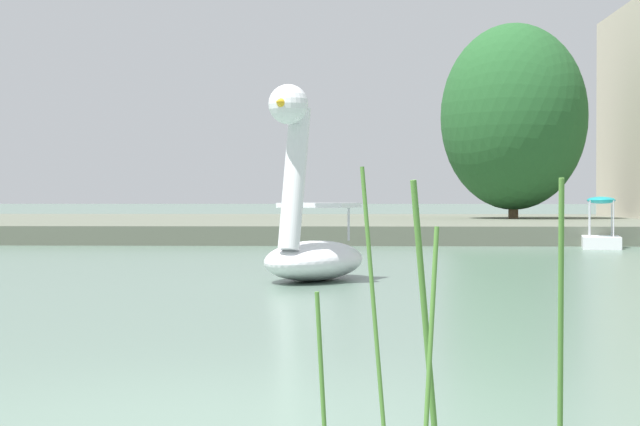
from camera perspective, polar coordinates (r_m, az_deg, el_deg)
name	(u,v)px	position (r m, az deg, el deg)	size (l,w,h in m)	color
ground_plane	(204,423)	(6.87, -6.12, -10.87)	(603.56, 603.56, 0.00)	#567060
shore_bank_far	(340,225)	(45.23, 1.03, -0.65)	(155.21, 26.58, 0.58)	#5B6051
swan_boat	(311,238)	(18.31, -0.50, -1.31)	(2.25, 3.15, 3.22)	white
pedal_boat_teal	(601,233)	(31.59, 14.50, -1.02)	(1.37, 2.19, 1.45)	white
tree_willow_overhanging	(514,117)	(45.81, 10.09, 4.98)	(8.40, 8.47, 8.06)	brown
reed_clump_foreground	(588,343)	(5.80, 13.83, -6.61)	(3.06, 1.69, 1.52)	#4C7F33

